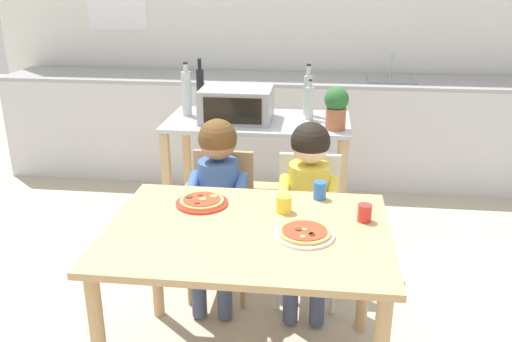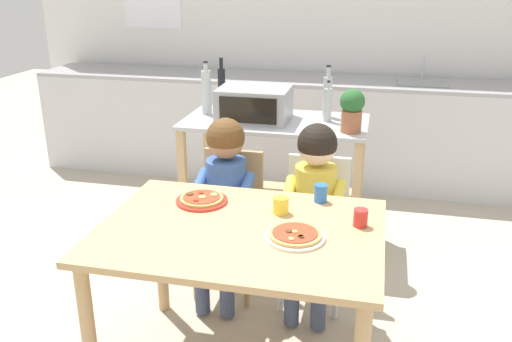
# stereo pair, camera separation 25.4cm
# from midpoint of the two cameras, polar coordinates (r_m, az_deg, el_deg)

# --- Properties ---
(ground_plane) EXTENTS (11.76, 11.76, 0.00)m
(ground_plane) POSITION_cam_midpoint_polar(r_m,az_deg,el_deg) (3.70, 5.07, -8.44)
(ground_plane) COLOR #B7AD99
(back_wall_tiled) EXTENTS (5.53, 0.14, 2.70)m
(back_wall_tiled) POSITION_cam_midpoint_polar(r_m,az_deg,el_deg) (5.08, 8.57, 15.37)
(back_wall_tiled) COLOR white
(back_wall_tiled) RESTS_ON ground
(kitchen_counter) EXTENTS (4.98, 0.60, 1.10)m
(kitchen_counter) POSITION_cam_midpoint_polar(r_m,az_deg,el_deg) (4.84, 7.66, 4.30)
(kitchen_counter) COLOR silver
(kitchen_counter) RESTS_ON ground
(kitchen_island_cart) EXTENTS (1.20, 0.62, 0.86)m
(kitchen_island_cart) POSITION_cam_midpoint_polar(r_m,az_deg,el_deg) (3.64, 3.98, 1.13)
(kitchen_island_cart) COLOR #B7BABF
(kitchen_island_cart) RESTS_ON ground
(toaster_oven) EXTENTS (0.45, 0.37, 0.21)m
(toaster_oven) POSITION_cam_midpoint_polar(r_m,az_deg,el_deg) (3.53, 1.89, 7.03)
(toaster_oven) COLOR #999BA0
(toaster_oven) RESTS_ON kitchen_island_cart
(bottle_tall_green_wine) EXTENTS (0.06, 0.06, 0.36)m
(bottle_tall_green_wine) POSITION_cam_midpoint_polar(r_m,az_deg,el_deg) (3.68, -3.26, 8.32)
(bottle_tall_green_wine) COLOR #ADB7B2
(bottle_tall_green_wine) RESTS_ON kitchen_island_cart
(bottle_slim_sauce) EXTENTS (0.06, 0.06, 0.34)m
(bottle_slim_sauce) POSITION_cam_midpoint_polar(r_m,az_deg,el_deg) (3.66, 9.50, 7.83)
(bottle_slim_sauce) COLOR #ADB7B2
(bottle_slim_sauce) RESTS_ON kitchen_island_cart
(bottle_squat_spirits) EXTENTS (0.05, 0.05, 0.35)m
(bottle_squat_spirits) POSITION_cam_midpoint_polar(r_m,az_deg,el_deg) (3.84, -1.73, 8.80)
(bottle_squat_spirits) COLOR black
(bottle_squat_spirits) RESTS_ON kitchen_island_cart
(bottle_dark_olive_oil) EXTENTS (0.05, 0.05, 0.27)m
(bottle_dark_olive_oil) POSITION_cam_midpoint_polar(r_m,az_deg,el_deg) (3.55, 9.60, 6.88)
(bottle_dark_olive_oil) COLOR #ADB7B2
(bottle_dark_olive_oil) RESTS_ON kitchen_island_cart
(potted_herb_plant) EXTENTS (0.15, 0.15, 0.26)m
(potted_herb_plant) POSITION_cam_midpoint_polar(r_m,az_deg,el_deg) (3.33, 12.23, 6.34)
(potted_herb_plant) COLOR #9E5B3D
(potted_herb_plant) RESTS_ON kitchen_island_cart
(dining_table) EXTENTS (1.21, 0.88, 0.75)m
(dining_table) POSITION_cam_midpoint_polar(r_m,az_deg,el_deg) (2.38, 1.44, -8.34)
(dining_table) COLOR tan
(dining_table) RESTS_ON ground
(dining_chair_left) EXTENTS (0.36, 0.36, 0.81)m
(dining_chair_left) POSITION_cam_midpoint_polar(r_m,az_deg,el_deg) (3.11, -0.41, -4.32)
(dining_chair_left) COLOR tan
(dining_chair_left) RESTS_ON ground
(dining_chair_right) EXTENTS (0.36, 0.36, 0.81)m
(dining_chair_right) POSITION_cam_midpoint_polar(r_m,az_deg,el_deg) (3.05, 8.64, -5.12)
(dining_chair_right) COLOR silver
(dining_chair_right) RESTS_ON ground
(child_in_blue_striped_shirt) EXTENTS (0.32, 0.42, 1.03)m
(child_in_blue_striped_shirt) POSITION_cam_midpoint_polar(r_m,az_deg,el_deg) (2.93, -0.95, -1.65)
(child_in_blue_striped_shirt) COLOR #424C6B
(child_in_blue_striped_shirt) RESTS_ON ground
(child_in_yellow_shirt) EXTENTS (0.32, 0.42, 1.03)m
(child_in_yellow_shirt) POSITION_cam_midpoint_polar(r_m,az_deg,el_deg) (2.86, 8.65, -2.47)
(child_in_yellow_shirt) COLOR #424C6B
(child_in_yellow_shirt) RESTS_ON ground
(pizza_plate_red_rimmed) EXTENTS (0.25, 0.25, 0.03)m
(pizza_plate_red_rimmed) POSITION_cam_midpoint_polar(r_m,az_deg,el_deg) (2.57, -2.92, -3.06)
(pizza_plate_red_rimmed) COLOR red
(pizza_plate_red_rimmed) RESTS_ON dining_table
(pizza_plate_white) EXTENTS (0.25, 0.25, 0.03)m
(pizza_plate_white) POSITION_cam_midpoint_polar(r_m,az_deg,el_deg) (2.25, 7.37, -6.81)
(pizza_plate_white) COLOR white
(pizza_plate_white) RESTS_ON dining_table
(drinking_cup_yellow) EXTENTS (0.07, 0.07, 0.08)m
(drinking_cup_yellow) POSITION_cam_midpoint_polar(r_m,az_deg,el_deg) (2.46, 5.58, -3.65)
(drinking_cup_yellow) COLOR yellow
(drinking_cup_yellow) RESTS_ON dining_table
(drinking_cup_blue) EXTENTS (0.06, 0.06, 0.09)m
(drinking_cup_blue) POSITION_cam_midpoint_polar(r_m,az_deg,el_deg) (2.60, 9.60, -2.36)
(drinking_cup_blue) COLOR blue
(drinking_cup_blue) RESTS_ON dining_table
(drinking_cup_red) EXTENTS (0.06, 0.06, 0.08)m
(drinking_cup_red) POSITION_cam_midpoint_polar(r_m,az_deg,el_deg) (2.40, 13.94, -4.85)
(drinking_cup_red) COLOR red
(drinking_cup_red) RESTS_ON dining_table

